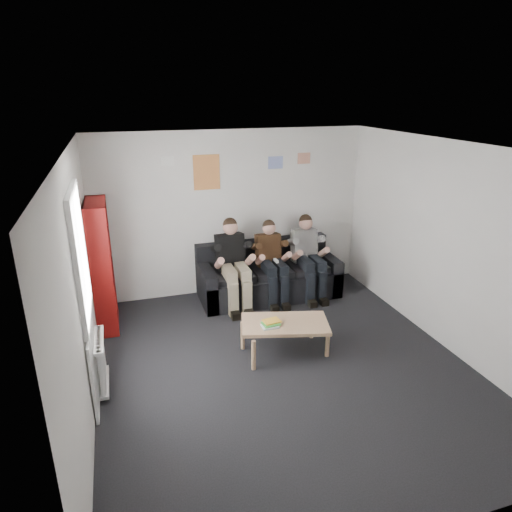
# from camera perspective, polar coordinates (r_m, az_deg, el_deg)

# --- Properties ---
(room_shell) EXTENTS (5.00, 5.00, 5.00)m
(room_shell) POSITION_cam_1_polar(r_m,az_deg,el_deg) (5.31, 3.71, -1.25)
(room_shell) COLOR black
(room_shell) RESTS_ON ground
(sofa) EXTENTS (2.29, 0.94, 0.88)m
(sofa) POSITION_cam_1_polar(r_m,az_deg,el_deg) (7.65, 1.49, -2.66)
(sofa) COLOR black
(sofa) RESTS_ON ground
(bookshelf) EXTENTS (0.28, 0.84, 1.86)m
(bookshelf) POSITION_cam_1_polar(r_m,az_deg,el_deg) (6.81, -18.63, -1.16)
(bookshelf) COLOR maroon
(bookshelf) RESTS_ON ground
(coffee_table) EXTENTS (1.11, 0.61, 0.44)m
(coffee_table) POSITION_cam_1_polar(r_m,az_deg,el_deg) (5.99, 3.62, -8.73)
(coffee_table) COLOR tan
(coffee_table) RESTS_ON ground
(game_cases) EXTENTS (0.26, 0.23, 0.05)m
(game_cases) POSITION_cam_1_polar(r_m,az_deg,el_deg) (5.88, 1.87, -8.45)
(game_cases) COLOR silver
(game_cases) RESTS_ON coffee_table
(person_left) EXTENTS (0.43, 0.92, 1.40)m
(person_left) POSITION_cam_1_polar(r_m,az_deg,el_deg) (7.15, -2.79, -1.06)
(person_left) COLOR black
(person_left) RESTS_ON sofa
(person_middle) EXTENTS (0.39, 0.84, 1.32)m
(person_middle) POSITION_cam_1_polar(r_m,az_deg,el_deg) (7.34, 2.02, -0.75)
(person_middle) COLOR #4C2D19
(person_middle) RESTS_ON sofa
(person_right) EXTENTS (0.41, 0.87, 1.36)m
(person_right) POSITION_cam_1_polar(r_m,az_deg,el_deg) (7.56, 6.60, -0.14)
(person_right) COLOR silver
(person_right) RESTS_ON sofa
(radiator) EXTENTS (0.10, 0.64, 0.60)m
(radiator) POSITION_cam_1_polar(r_m,az_deg,el_deg) (5.64, -18.73, -12.38)
(radiator) COLOR white
(radiator) RESTS_ON ground
(window) EXTENTS (0.05, 1.30, 2.36)m
(window) POSITION_cam_1_polar(r_m,az_deg,el_deg) (5.32, -20.34, -6.25)
(window) COLOR white
(window) RESTS_ON room_shell
(poster_large) EXTENTS (0.42, 0.01, 0.55)m
(poster_large) POSITION_cam_1_polar(r_m,az_deg,el_deg) (7.33, -6.19, 10.36)
(poster_large) COLOR #E7D051
(poster_large) RESTS_ON room_shell
(poster_blue) EXTENTS (0.25, 0.01, 0.20)m
(poster_blue) POSITION_cam_1_polar(r_m,az_deg,el_deg) (7.62, 2.46, 11.59)
(poster_blue) COLOR #436AE5
(poster_blue) RESTS_ON room_shell
(poster_pink) EXTENTS (0.22, 0.01, 0.18)m
(poster_pink) POSITION_cam_1_polar(r_m,az_deg,el_deg) (7.79, 6.01, 12.06)
(poster_pink) COLOR #D542A6
(poster_pink) RESTS_ON room_shell
(poster_sign) EXTENTS (0.20, 0.01, 0.14)m
(poster_sign) POSITION_cam_1_polar(r_m,az_deg,el_deg) (7.21, -11.03, 11.56)
(poster_sign) COLOR white
(poster_sign) RESTS_ON room_shell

